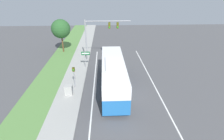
% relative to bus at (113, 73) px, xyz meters
% --- Properties ---
extents(ground_plane, '(80.00, 80.00, 0.00)m').
position_rel_bus_xyz_m(ground_plane, '(1.34, -2.13, -1.93)').
color(ground_plane, '#4C4C4F').
extents(sidewalk, '(2.80, 80.00, 0.12)m').
position_rel_bus_xyz_m(sidewalk, '(-4.86, -2.13, -1.87)').
color(sidewalk, '#9E9E99').
rests_on(sidewalk, ground_plane).
extents(grass_verge, '(3.60, 80.00, 0.10)m').
position_rel_bus_xyz_m(grass_verge, '(-8.06, -2.13, -1.88)').
color(grass_verge, '#568442').
rests_on(grass_verge, ground_plane).
extents(lane_divider_near, '(0.14, 30.00, 0.01)m').
position_rel_bus_xyz_m(lane_divider_near, '(-2.26, -2.13, -1.92)').
color(lane_divider_near, silver).
rests_on(lane_divider_near, ground_plane).
extents(lane_divider_far, '(0.14, 30.00, 0.01)m').
position_rel_bus_xyz_m(lane_divider_far, '(4.94, -2.13, -1.92)').
color(lane_divider_far, silver).
rests_on(lane_divider_far, ground_plane).
extents(bus, '(2.65, 11.03, 3.50)m').
position_rel_bus_xyz_m(bus, '(0.00, 0.00, 0.00)').
color(bus, '#236BB7').
rests_on(bus, ground_plane).
extents(signal_gantry, '(6.80, 0.41, 6.43)m').
position_rel_bus_xyz_m(signal_gantry, '(-1.64, 8.55, 2.70)').
color(signal_gantry, '#939399').
rests_on(signal_gantry, ground_plane).
extents(pedestrian_signal, '(0.28, 0.34, 2.60)m').
position_rel_bus_xyz_m(pedestrian_signal, '(-4.42, 0.10, -0.12)').
color(pedestrian_signal, '#939399').
rests_on(pedestrian_signal, ground_plane).
extents(street_sign, '(1.22, 0.08, 2.54)m').
position_rel_bus_xyz_m(street_sign, '(-3.67, 5.73, -0.12)').
color(street_sign, '#939399').
rests_on(street_sign, ground_plane).
extents(utility_cabinet, '(0.80, 0.64, 1.07)m').
position_rel_bus_xyz_m(utility_cabinet, '(-4.85, -1.40, -1.27)').
color(utility_cabinet, '#A8A8A3').
rests_on(utility_cabinet, sidewalk).
extents(roadside_tree, '(3.24, 3.24, 5.74)m').
position_rel_bus_xyz_m(roadside_tree, '(-8.34, 12.85, 2.28)').
color(roadside_tree, brown).
rests_on(roadside_tree, grass_verge).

